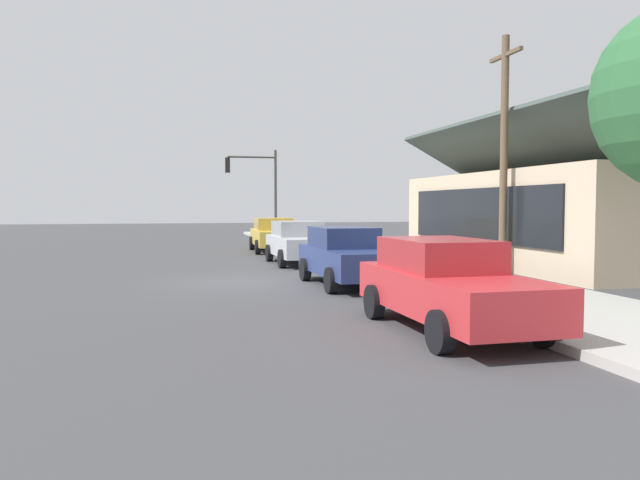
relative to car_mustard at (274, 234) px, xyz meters
name	(u,v)px	position (x,y,z in m)	size (l,w,h in m)	color
ground_plane	(245,282)	(11.34, -2.75, -0.82)	(120.00, 120.00, 0.00)	#424244
sidewalk_curb	(427,274)	(11.34, 2.85, -0.74)	(60.00, 4.20, 0.16)	#B2AFA8
car_mustard	(274,234)	(0.00, 0.00, 0.00)	(4.90, 2.25, 1.59)	gold
car_silver	(299,242)	(6.30, -0.11, 0.00)	(4.38, 2.09, 1.59)	silver
car_navy	(347,256)	(12.74, -0.13, 0.00)	(4.45, 2.02, 1.59)	navy
car_cherry	(447,284)	(19.06, -0.14, 0.00)	(4.76, 2.01, 1.59)	red
storefront_building	(559,215)	(8.82, 9.24, 1.02)	(13.32, 7.12, 5.32)	#CCB293
traffic_light_main	(256,181)	(-4.55, -0.21, 2.67)	(0.37, 2.79, 5.20)	#383833
utility_pole_wooden	(504,150)	(11.30, 5.45, 3.11)	(1.80, 0.24, 7.50)	brown
fire_hydrant_red	(451,279)	(15.91, 1.45, -0.32)	(0.22, 0.22, 0.71)	red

